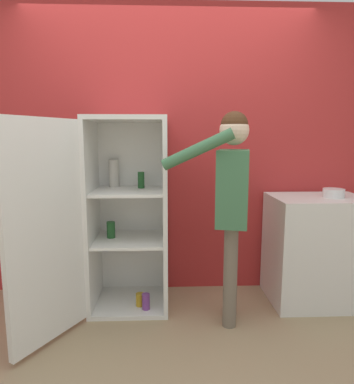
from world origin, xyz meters
The scene contains 6 objects.
ground_plane centered at (0.00, 0.00, 0.00)m, with size 12.00×12.00×0.00m, color tan.
wall_back centered at (0.00, 0.98, 1.27)m, with size 7.00×0.06×2.55m.
refrigerator centered at (-0.46, 0.56, 0.78)m, with size 0.99×1.12×1.57m.
person centered at (0.44, 0.34, 1.02)m, with size 0.68×0.51×1.59m.
counter centered at (1.25, 0.64, 0.46)m, with size 0.79×0.58×0.91m.
bowl centered at (1.36, 0.62, 0.95)m, with size 0.17×0.17×0.07m.
Camera 1 is at (-0.06, -2.12, 1.40)m, focal length 32.00 mm.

